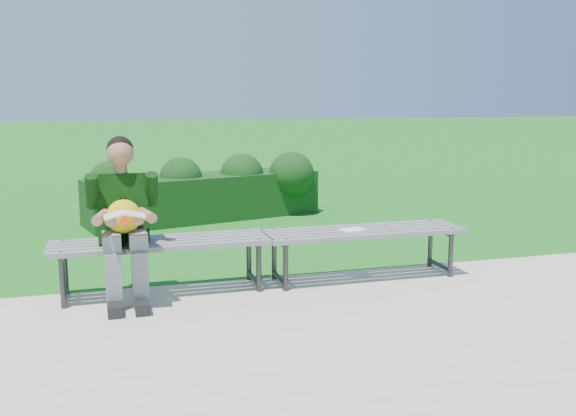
% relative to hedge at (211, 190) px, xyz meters
% --- Properties ---
extents(ground, '(80.00, 80.00, 0.00)m').
position_rel_hedge_xyz_m(ground, '(-0.29, -3.09, -0.39)').
color(ground, '#1D7E1C').
rests_on(ground, ground).
extents(walkway, '(30.00, 3.50, 0.02)m').
position_rel_hedge_xyz_m(walkway, '(-0.29, -4.84, -0.38)').
color(walkway, '#B3A899').
rests_on(walkway, ground).
extents(hedge, '(3.25, 1.54, 0.89)m').
position_rel_hedge_xyz_m(hedge, '(0.00, 0.00, 0.00)').
color(hedge, '#1A4216').
rests_on(hedge, ground).
extents(bench_left, '(1.80, 0.50, 0.46)m').
position_rel_hedge_xyz_m(bench_left, '(-0.95, -3.30, 0.02)').
color(bench_left, gray).
rests_on(bench_left, walkway).
extents(bench_right, '(1.80, 0.50, 0.46)m').
position_rel_hedge_xyz_m(bench_right, '(0.83, -3.34, 0.02)').
color(bench_right, gray).
rests_on(bench_right, walkway).
extents(seated_boy, '(0.56, 0.76, 1.31)m').
position_rel_hedge_xyz_m(seated_boy, '(-1.25, -3.39, 0.32)').
color(seated_boy, gray).
rests_on(seated_boy, walkway).
extents(paper_sheet, '(0.25, 0.21, 0.01)m').
position_rel_hedge_xyz_m(paper_sheet, '(0.73, -3.34, 0.08)').
color(paper_sheet, white).
rests_on(paper_sheet, bench_right).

